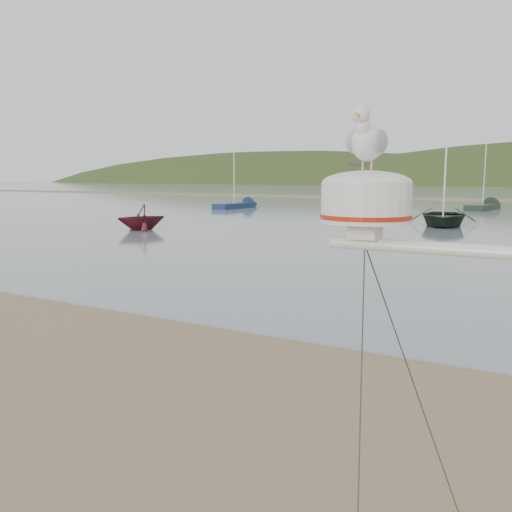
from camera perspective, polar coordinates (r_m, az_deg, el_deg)
The scene contains 5 objects.
ground at distance 7.48m, azimuth -16.89°, elevation -15.38°, with size 560.00×560.00×0.00m, color #7F6649.
boat_dark at distance 34.40m, azimuth 19.26°, elevation 7.49°, with size 3.83×1.11×5.37m, color black.
boat_red at distance 30.66m, azimuth -12.02°, elevation 5.21°, with size 2.32×1.42×2.69m, color #51121C.
sailboat_blue_near at distance 52.03m, azimuth -1.26°, elevation 5.41°, with size 2.08×6.41×6.29m.
sailboat_dark_mid at distance 54.01m, azimuth 23.29°, elevation 4.84°, with size 2.81×6.92×6.70m.
Camera 1 is at (5.04, -4.66, 2.96)m, focal length 38.00 mm.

